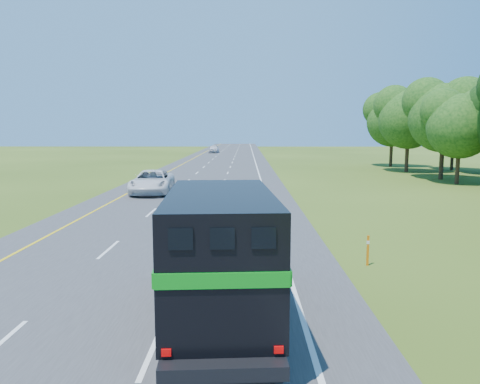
% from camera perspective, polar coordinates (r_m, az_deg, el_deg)
% --- Properties ---
extents(road, '(15.00, 260.00, 0.04)m').
position_cam_1_polar(road, '(49.62, -3.89, 1.69)').
color(road, '#38383A').
rests_on(road, ground).
extents(lane_markings, '(11.15, 260.00, 0.01)m').
position_cam_1_polar(lane_markings, '(49.62, -3.89, 1.72)').
color(lane_markings, yellow).
rests_on(lane_markings, road).
extents(horse_truck, '(2.99, 8.11, 3.53)m').
position_cam_1_polar(horse_truck, '(12.11, -2.43, -7.38)').
color(horse_truck, black).
rests_on(horse_truck, road).
extents(white_suv, '(3.44, 6.81, 1.85)m').
position_cam_1_polar(white_suv, '(38.07, -10.66, 1.24)').
color(white_suv, silver).
rests_on(white_suv, road).
extents(far_car, '(2.32, 5.19, 1.73)m').
position_cam_1_polar(far_car, '(105.81, -3.20, 5.26)').
color(far_car, silver).
rests_on(far_car, road).
extents(delineator, '(0.09, 0.05, 1.16)m').
position_cam_1_polar(delineator, '(18.25, 15.32, -6.77)').
color(delineator, orange).
rests_on(delineator, ground).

